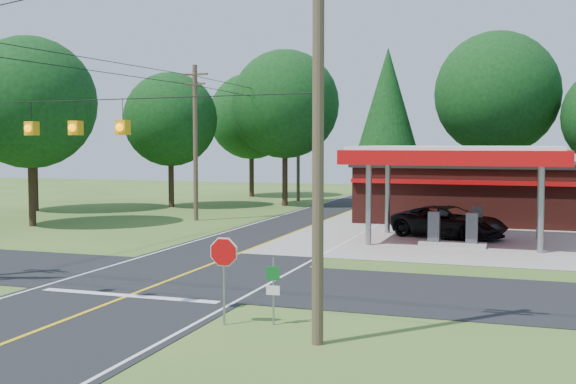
% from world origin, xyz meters
% --- Properties ---
extents(ground, '(120.00, 120.00, 0.00)m').
position_xyz_m(ground, '(0.00, 0.00, 0.00)').
color(ground, '#386022').
rests_on(ground, ground).
extents(main_highway, '(8.00, 120.00, 0.02)m').
position_xyz_m(main_highway, '(0.00, 0.00, 0.01)').
color(main_highway, black).
rests_on(main_highway, ground).
extents(cross_road, '(70.00, 7.00, 0.02)m').
position_xyz_m(cross_road, '(0.00, 0.00, 0.01)').
color(cross_road, black).
rests_on(cross_road, ground).
extents(lane_center_yellow, '(0.15, 110.00, 0.00)m').
position_xyz_m(lane_center_yellow, '(0.00, 0.00, 0.03)').
color(lane_center_yellow, yellow).
rests_on(lane_center_yellow, main_highway).
extents(gas_canopy, '(10.60, 7.40, 4.88)m').
position_xyz_m(gas_canopy, '(9.00, 13.00, 4.27)').
color(gas_canopy, gray).
rests_on(gas_canopy, ground).
extents(convenience_store, '(16.40, 7.55, 3.80)m').
position_xyz_m(convenience_store, '(10.00, 22.98, 1.92)').
color(convenience_store, '#501C16').
rests_on(convenience_store, ground).
extents(utility_pole_near_right, '(1.80, 0.30, 11.50)m').
position_xyz_m(utility_pole_near_right, '(7.50, -7.00, 5.96)').
color(utility_pole_near_right, '#473828').
rests_on(utility_pole_near_right, ground).
extents(utility_pole_far_left, '(1.80, 0.30, 10.00)m').
position_xyz_m(utility_pole_far_left, '(-8.00, 18.00, 5.20)').
color(utility_pole_far_left, '#473828').
rests_on(utility_pole_far_left, ground).
extents(utility_pole_north, '(0.30, 0.30, 9.50)m').
position_xyz_m(utility_pole_north, '(-6.50, 35.00, 4.75)').
color(utility_pole_north, '#473828').
rests_on(utility_pole_north, ground).
extents(overhead_beacons, '(17.04, 2.04, 1.03)m').
position_xyz_m(overhead_beacons, '(-1.00, -6.00, 6.21)').
color(overhead_beacons, black).
rests_on(overhead_beacons, ground).
extents(treeline_backdrop, '(70.27, 51.59, 13.30)m').
position_xyz_m(treeline_backdrop, '(0.82, 24.01, 7.49)').
color(treeline_backdrop, '#332316').
rests_on(treeline_backdrop, ground).
extents(suv_car, '(7.82, 7.82, 1.68)m').
position_xyz_m(suv_car, '(8.50, 14.50, 0.84)').
color(suv_car, black).
rests_on(suv_car, ground).
extents(octagonal_stop_sign, '(0.86, 0.09, 2.48)m').
position_xyz_m(octagonal_stop_sign, '(4.50, -6.01, 1.85)').
color(octagonal_stop_sign, gray).
rests_on(octagonal_stop_sign, ground).
extents(route_sign_post, '(0.39, 0.10, 1.89)m').
position_xyz_m(route_sign_post, '(5.80, -5.57, 1.11)').
color(route_sign_post, gray).
rests_on(route_sign_post, ground).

